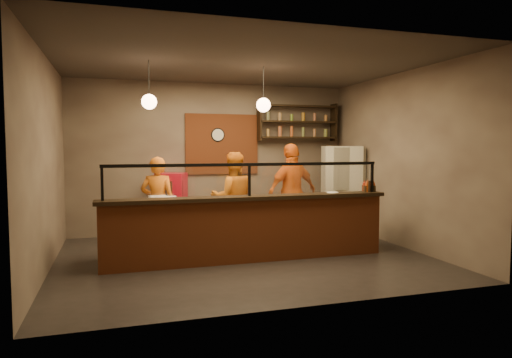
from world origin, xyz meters
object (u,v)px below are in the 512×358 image
object	(u,v)px
red_cooler	(172,205)
pizza_dough	(287,199)
wall_clock	(218,135)
cook_mid	(233,198)
fridge	(341,189)
condiment_caddy	(369,188)
pepper_mill	(369,186)
cook_right	(292,192)
cook_left	(158,204)

from	to	relation	value
red_cooler	pizza_dough	xyz separation A→B (m)	(1.82, -1.85, 0.25)
wall_clock	cook_mid	world-z (taller)	wall_clock
fridge	cook_mid	bearing A→B (deg)	-153.23
condiment_caddy	pepper_mill	xyz separation A→B (m)	(-0.04, -0.08, 0.04)
red_cooler	pepper_mill	distance (m)	4.00
fridge	red_cooler	distance (m)	3.61
red_cooler	pizza_dough	world-z (taller)	red_cooler
cook_right	red_cooler	world-z (taller)	cook_right
cook_mid	wall_clock	bearing A→B (deg)	-86.17
cook_right	pizza_dough	xyz separation A→B (m)	(-0.42, -0.80, -0.05)
pepper_mill	fridge	bearing A→B (deg)	76.68
condiment_caddy	fridge	bearing A→B (deg)	77.32
condiment_caddy	cook_mid	bearing A→B (deg)	146.88
cook_right	pizza_dough	distance (m)	0.91
cook_right	pizza_dough	size ratio (longest dim) A/B	3.54
cook_right	pepper_mill	world-z (taller)	cook_right
fridge	condiment_caddy	xyz separation A→B (m)	(-0.40, -1.78, 0.18)
wall_clock	pepper_mill	distance (m)	3.58
cook_right	cook_mid	bearing A→B (deg)	-18.26
wall_clock	pizza_dough	xyz separation A→B (m)	(0.77, -2.16, -1.19)
red_cooler	wall_clock	bearing A→B (deg)	39.00
wall_clock	pepper_mill	size ratio (longest dim) A/B	1.54
cook_left	red_cooler	distance (m)	1.25
wall_clock	red_cooler	bearing A→B (deg)	-163.45
cook_right	pizza_dough	world-z (taller)	cook_right
cook_right	condiment_caddy	size ratio (longest dim) A/B	9.92
wall_clock	red_cooler	world-z (taller)	wall_clock
wall_clock	cook_left	xyz separation A→B (m)	(-1.42, -1.49, -1.27)
pizza_dough	pepper_mill	xyz separation A→B (m)	(1.29, -0.62, 0.25)
pizza_dough	condiment_caddy	bearing A→B (deg)	-21.93
wall_clock	fridge	bearing A→B (deg)	-20.14
pizza_dough	cook_right	bearing A→B (deg)	62.12
condiment_caddy	pepper_mill	distance (m)	0.10
cook_left	pepper_mill	distance (m)	3.73
pizza_dough	pepper_mill	size ratio (longest dim) A/B	2.76
cook_right	condiment_caddy	distance (m)	1.62
red_cooler	pizza_dough	distance (m)	2.60
red_cooler	condiment_caddy	world-z (taller)	red_cooler
cook_left	pepper_mill	size ratio (longest dim) A/B	8.55
cook_mid	pepper_mill	world-z (taller)	cook_mid
cook_right	red_cooler	distance (m)	2.49
wall_clock	cook_right	bearing A→B (deg)	-48.64
cook_left	cook_right	distance (m)	2.63
cook_left	cook_right	size ratio (longest dim) A/B	0.87
cook_left	condiment_caddy	distance (m)	3.73
pizza_dough	pepper_mill	bearing A→B (deg)	-25.66
cook_left	pizza_dough	world-z (taller)	cook_left
pizza_dough	condiment_caddy	size ratio (longest dim) A/B	2.80
condiment_caddy	red_cooler	bearing A→B (deg)	142.81
cook_right	wall_clock	bearing A→B (deg)	-65.14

